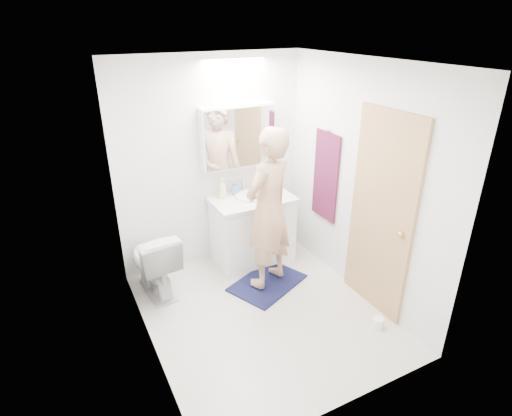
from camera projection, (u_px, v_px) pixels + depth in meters
floor at (263, 312)px, 4.18m from camera, size 2.50×2.50×0.00m
ceiling at (265, 62)px, 3.18m from camera, size 2.50×2.50×0.00m
wall_back at (212, 164)px, 4.69m from camera, size 2.50×0.00×2.50m
wall_front at (355, 274)px, 2.67m from camera, size 2.50×0.00×2.50m
wall_left at (140, 231)px, 3.23m from camera, size 0.00×2.50×2.50m
wall_right at (361, 184)px, 4.14m from camera, size 0.00×2.50×2.50m
vanity_cabinet at (252, 231)px, 4.96m from camera, size 0.90×0.55×0.78m
countertop at (252, 199)px, 4.78m from camera, size 0.95×0.58×0.04m
sink_basin at (251, 196)px, 4.79m from camera, size 0.36×0.36×0.03m
faucet at (244, 185)px, 4.92m from camera, size 0.02×0.02×0.16m
medicine_cabinet at (238, 137)px, 4.63m from camera, size 0.88×0.14×0.70m
mirror_panel at (241, 138)px, 4.57m from camera, size 0.84×0.01×0.66m
toilet at (153, 262)px, 4.36m from camera, size 0.48×0.77×0.75m
bath_rug at (267, 283)px, 4.63m from camera, size 0.95×0.83×0.02m
person at (268, 210)px, 4.26m from camera, size 0.75×0.63×1.73m
door at (381, 215)px, 3.93m from camera, size 0.04×0.80×2.00m
door_knob at (401, 234)px, 3.70m from camera, size 0.06×0.06×0.06m
towel at (326, 176)px, 4.62m from camera, size 0.02×0.42×1.00m
towel_hook at (328, 131)px, 4.40m from camera, size 0.07×0.02×0.02m
soap_bottle_a at (222, 188)px, 4.72m from camera, size 0.13×0.13×0.24m
soap_bottle_b at (235, 188)px, 4.83m from camera, size 0.11×0.11×0.17m
toothbrush_cup at (263, 186)px, 4.98m from camera, size 0.15×0.15×0.10m
toilet_paper_roll at (378, 323)px, 3.97m from camera, size 0.11×0.11×0.10m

